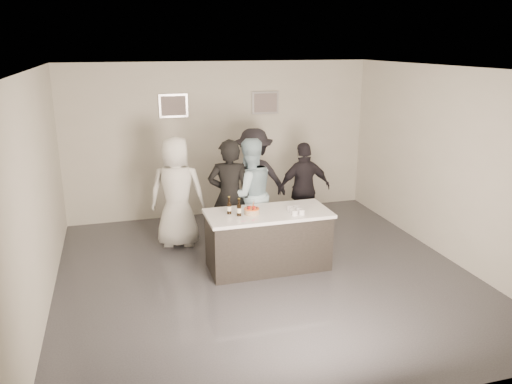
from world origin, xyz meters
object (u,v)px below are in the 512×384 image
cake (252,211)px  person_main_black (230,197)px  bar_counter (268,240)px  beer_bottle_a (229,206)px  person_main_blue (249,194)px  person_guest_right (304,189)px  beer_bottle_b (239,207)px  person_guest_back (254,179)px  person_guest_left (177,192)px

cake → person_main_black: size_ratio=0.12×
bar_counter → person_main_black: size_ratio=0.98×
beer_bottle_a → person_main_blue: 0.94m
bar_counter → person_guest_right: bearing=48.9°
beer_bottle_b → person_guest_back: (0.73, 1.78, -0.10)m
bar_counter → person_main_black: 0.97m
beer_bottle_b → person_main_black: (0.04, 0.76, -0.08)m
person_main_black → person_guest_left: person_main_black is taller
beer_bottle_a → person_main_black: (0.16, 0.64, -0.08)m
bar_counter → beer_bottle_b: bearing=-174.0°
beer_bottle_a → person_guest_back: (0.85, 1.66, -0.10)m
person_guest_left → person_guest_back: 1.53m
person_guest_right → person_guest_back: size_ratio=0.90×
person_guest_left → person_guest_right: (2.24, -0.08, -0.10)m
bar_counter → beer_bottle_a: beer_bottle_a is taller
person_main_blue → bar_counter: bearing=85.0°
person_main_blue → person_guest_left: 1.21m
person_guest_right → bar_counter: bearing=48.7°
beer_bottle_b → person_guest_right: person_guest_right is taller
cake → beer_bottle_a: 0.35m
bar_counter → person_main_black: (-0.43, 0.72, 0.50)m
bar_counter → cake: 0.55m
person_guest_back → person_guest_left: bearing=23.2°
beer_bottle_b → bar_counter: bearing=6.0°
person_main_blue → person_guest_back: (0.34, 0.88, -0.00)m
cake → person_main_black: (-0.17, 0.73, 0.01)m
beer_bottle_a → person_guest_right: bearing=34.7°
cake → person_guest_left: bearing=125.9°
person_main_black → person_main_blue: bearing=-142.9°
bar_counter → person_guest_right: person_guest_right is taller
beer_bottle_a → person_main_blue: person_main_blue is taller
cake → person_guest_back: bearing=73.2°
person_main_black → bar_counter: bearing=136.9°
beer_bottle_a → person_guest_right: person_guest_right is taller
bar_counter → cake: size_ratio=8.07×
bar_counter → person_guest_right: (1.05, 1.20, 0.39)m
cake → person_guest_right: person_guest_right is taller
cake → person_main_black: person_main_black is taller
bar_counter → person_guest_right: size_ratio=1.11×
beer_bottle_b → person_guest_right: (1.51, 1.25, -0.19)m
bar_counter → person_guest_back: (0.27, 1.74, 0.48)m
person_guest_left → bar_counter: bearing=147.2°
person_main_black → cake: bearing=118.8°
cake → person_guest_left: person_guest_left is taller
bar_counter → beer_bottle_b: 0.74m
bar_counter → person_guest_back: person_guest_back is taller
beer_bottle_a → beer_bottle_b: (0.12, -0.12, 0.00)m
person_guest_left → person_guest_right: person_guest_left is taller
beer_bottle_a → person_guest_left: size_ratio=0.14×
person_guest_right → person_main_black: bearing=18.0°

